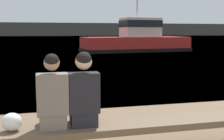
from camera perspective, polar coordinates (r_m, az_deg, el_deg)
name	(u,v)px	position (r m, az deg, el deg)	size (l,w,h in m)	color
water_surface	(47,36)	(126.14, -13.05, 6.69)	(240.00, 240.00, 0.00)	#386084
far_shoreline	(47,29)	(144.97, -13.15, 8.04)	(600.00, 12.00, 6.34)	#4C4C42
bench_main	(28,136)	(3.97, -16.76, -12.65)	(7.95, 0.53, 0.45)	brown
person_left	(53,97)	(3.83, -11.98, -5.36)	(0.41, 0.42, 1.01)	#70665B
person_right	(84,94)	(3.85, -5.76, -4.79)	(0.41, 0.43, 1.03)	black
shopping_bag	(12,122)	(3.94, -19.68, -9.93)	(0.25, 0.21, 0.24)	white
tugboat_red	(136,41)	(25.85, 4.99, 5.91)	(10.12, 4.71, 5.99)	red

